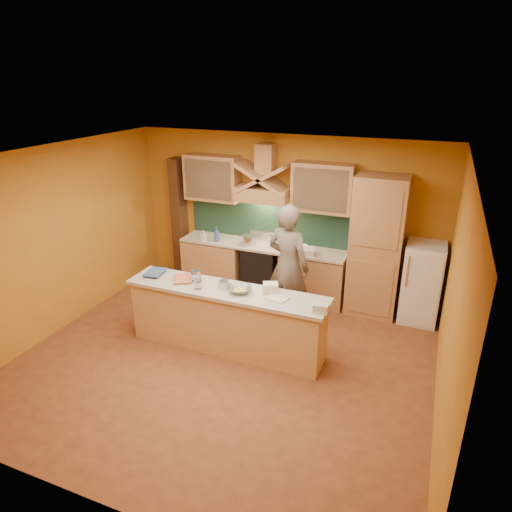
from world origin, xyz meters
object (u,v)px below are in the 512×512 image
at_px(stove, 262,269).
at_px(kitchen_scale, 224,285).
at_px(fridge, 422,283).
at_px(person, 288,266).
at_px(mixing_bowl, 240,290).

height_order(stove, kitchen_scale, kitchen_scale).
distance_m(fridge, person, 2.14).
bearing_deg(kitchen_scale, fridge, 56.04).
bearing_deg(fridge, kitchen_scale, -143.32).
bearing_deg(mixing_bowl, fridge, 39.93).
relative_size(kitchen_scale, mixing_bowl, 0.39).
bearing_deg(kitchen_scale, mixing_bowl, 14.17).
bearing_deg(stove, fridge, 0.00).
xyz_separation_m(fridge, mixing_bowl, (-2.28, -1.91, 0.33)).
distance_m(kitchen_scale, mixing_bowl, 0.25).
xyz_separation_m(fridge, person, (-1.94, -0.86, 0.33)).
relative_size(person, mixing_bowl, 6.25).
height_order(stove, person, person).
bearing_deg(stove, kitchen_scale, -85.00).
bearing_deg(person, mixing_bowl, 86.96).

